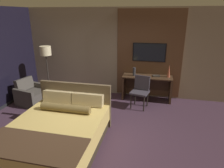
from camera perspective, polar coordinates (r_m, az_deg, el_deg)
ground_plane at (r=4.70m, az=-5.29°, el=-14.14°), size 16.00×16.00×0.00m
wall_back_tv_panel at (r=6.52m, az=2.39°, el=8.84°), size 7.20×0.09×2.80m
bed at (r=4.26m, az=-15.42°, el=-13.34°), size 1.75×2.19×1.06m
desk at (r=6.38m, az=9.95°, el=0.05°), size 1.52×0.52×0.78m
tv at (r=6.34m, az=10.56°, el=8.88°), size 1.02×0.04×0.57m
desk_chair at (r=5.81m, az=8.22°, el=-1.34°), size 0.56×0.56×0.92m
armchair_by_window at (r=6.55m, az=-21.80°, el=-2.96°), size 0.92×0.94×0.76m
floor_lamp at (r=6.53m, az=-18.37°, el=7.87°), size 0.34×0.34×1.67m
vase_tall at (r=6.27m, az=15.96°, el=3.59°), size 0.10×0.10×0.38m
vase_short at (r=6.22m, az=6.35°, el=3.55°), size 0.08×0.08×0.26m
book at (r=6.29m, az=12.58°, el=2.28°), size 0.24×0.17×0.03m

